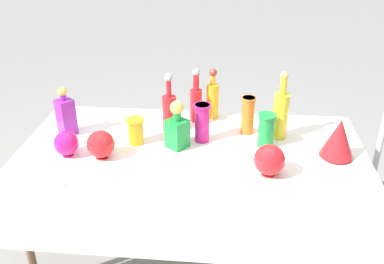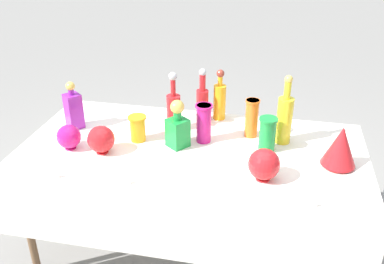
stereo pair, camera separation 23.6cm
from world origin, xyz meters
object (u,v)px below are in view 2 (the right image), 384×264
slender_vase_0 (252,117)px  slender_vase_1 (267,133)px  tall_bottle_1 (174,109)px  round_bowl_1 (264,164)px  slender_vase_2 (138,127)px  fluted_vase_0 (341,146)px  tall_bottle_0 (220,99)px  round_bowl_2 (69,137)px  tall_bottle_2 (202,101)px  cardboard_box_behind_left (171,141)px  round_bowl_0 (101,139)px  square_decanter_1 (178,127)px  square_decanter_0 (73,109)px  tall_bottle_3 (285,117)px  slender_vase_3 (204,122)px

slender_vase_0 → slender_vase_1: size_ratio=1.17×
tall_bottle_1 → round_bowl_1: (0.56, -0.43, -0.05)m
slender_vase_2 → fluted_vase_0: fluted_vase_0 is taller
tall_bottle_1 → fluted_vase_0: bearing=-13.6°
slender_vase_0 → tall_bottle_0: bearing=138.0°
slender_vase_2 → round_bowl_2: 0.38m
tall_bottle_1 → tall_bottle_2: size_ratio=1.06×
cardboard_box_behind_left → slender_vase_0: bearing=-51.8°
round_bowl_0 → round_bowl_1: size_ratio=0.95×
round_bowl_2 → slender_vase_2: bearing=26.5°
tall_bottle_0 → round_bowl_1: (0.32, -0.64, -0.05)m
square_decanter_1 → round_bowl_2: 0.60m
tall_bottle_0 → square_decanter_0: size_ratio=1.10×
tall_bottle_3 → tall_bottle_0: bearing=149.9°
square_decanter_0 → round_bowl_2: size_ratio=2.09×
round_bowl_2 → round_bowl_0: bearing=-1.4°
round_bowl_0 → tall_bottle_3: bearing=18.7°
tall_bottle_1 → round_bowl_2: size_ratio=2.59×
tall_bottle_0 → round_bowl_2: 0.94m
slender_vase_1 → round_bowl_0: (-0.88, -0.21, -0.02)m
square_decanter_1 → cardboard_box_behind_left: (-0.36, 1.16, -0.75)m
square_decanter_0 → round_bowl_2: 0.27m
slender_vase_2 → round_bowl_1: round_bowl_1 is taller
round_bowl_0 → tall_bottle_0: bearing=44.8°
slender_vase_1 → slender_vase_3: (-0.36, 0.03, 0.02)m
tall_bottle_1 → slender_vase_1: (0.56, -0.14, -0.03)m
tall_bottle_3 → round_bowl_0: 1.02m
tall_bottle_1 → slender_vase_3: size_ratio=1.61×
square_decanter_1 → round_bowl_2: size_ratio=1.98×
tall_bottle_1 → round_bowl_0: (-0.32, -0.35, -0.05)m
tall_bottle_2 → round_bowl_2: (-0.66, -0.50, -0.06)m
tall_bottle_0 → tall_bottle_2: tall_bottle_2 is taller
round_bowl_0 → square_decanter_1: bearing=22.0°
square_decanter_0 → square_decanter_1: bearing=-8.2°
square_decanter_0 → round_bowl_2: square_decanter_0 is taller
tall_bottle_3 → square_decanter_1: 0.60m
tall_bottle_0 → slender_vase_3: bearing=-97.6°
tall_bottle_1 → fluted_vase_0: (0.94, -0.23, -0.02)m
tall_bottle_0 → slender_vase_2: tall_bottle_0 is taller
slender_vase_2 → cardboard_box_behind_left: slender_vase_2 is taller
slender_vase_3 → round_bowl_0: size_ratio=1.45×
tall_bottle_1 → slender_vase_3: 0.23m
round_bowl_0 → round_bowl_2: 0.19m
slender_vase_2 → round_bowl_1: (0.73, -0.26, 0.00)m
tall_bottle_3 → slender_vase_1: (-0.08, -0.12, -0.05)m
round_bowl_0 → cardboard_box_behind_left: (0.03, 1.32, -0.72)m
slender_vase_1 → round_bowl_1: size_ratio=1.19×
slender_vase_2 → fluted_vase_0: bearing=-2.7°
tall_bottle_1 → slender_vase_0: bearing=1.9°
tall_bottle_2 → slender_vase_1: bearing=-35.3°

